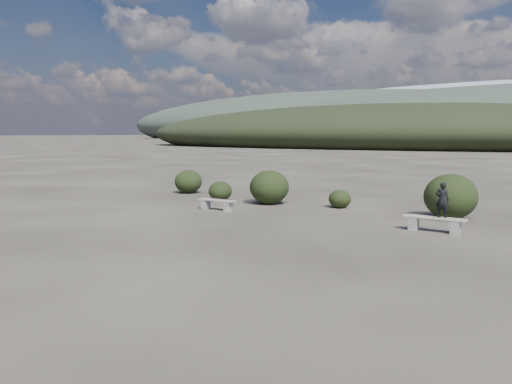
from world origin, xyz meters
The scene contains 9 objects.
ground centered at (0.00, 0.00, 0.00)m, with size 1200.00×1200.00×0.00m, color #28241F.
bench_left centered at (-3.65, 5.77, 0.24)m, with size 1.62×0.41×0.40m.
bench_right centered at (4.21, 5.60, 0.27)m, with size 1.78×0.42×0.44m.
seated_person centered at (4.40, 5.59, 0.96)m, with size 0.38×0.25×1.04m, color black.
shrub_a centered at (-5.05, 8.00, 0.41)m, with size 1.01×1.01×0.83m, color black.
shrub_b centered at (-2.76, 8.21, 0.69)m, with size 1.60×1.60×1.37m, color black.
shrub_c centered at (0.09, 8.70, 0.35)m, with size 0.86×0.86×0.69m, color black.
shrub_d centered at (4.20, 8.18, 0.76)m, with size 1.74×1.74×1.52m, color black.
shrub_f centered at (-7.93, 9.47, 0.55)m, with size 1.31×1.31×1.11m, color black.
Camera 1 is at (7.07, -9.34, 2.86)m, focal length 35.00 mm.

